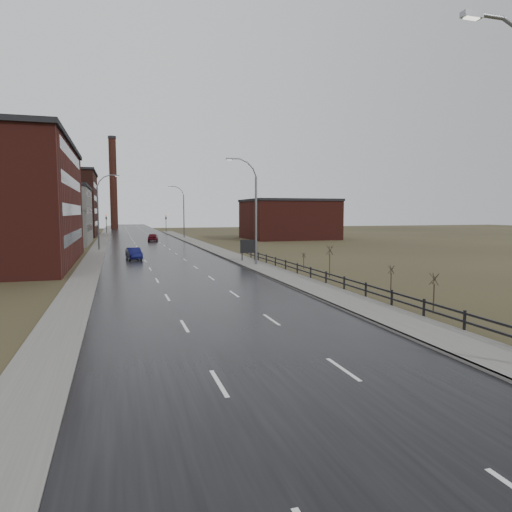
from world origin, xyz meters
TOP-DOWN VIEW (x-y plane):
  - ground at (0.00, 0.00)m, footprint 320.00×320.00m
  - road at (0.00, 60.00)m, footprint 14.00×300.00m
  - sidewalk_right at (8.60, 35.00)m, footprint 3.20×180.00m
  - curb_right at (7.08, 35.00)m, footprint 0.16×180.00m
  - sidewalk_left at (-8.20, 60.00)m, footprint 2.40×260.00m
  - warehouse_mid at (-17.99, 78.00)m, footprint 16.32×20.40m
  - warehouse_far at (-22.99, 108.00)m, footprint 26.52×24.48m
  - building_right at (30.30, 82.00)m, footprint 18.36×16.32m
  - smokestack at (-6.00, 150.00)m, footprint 2.70×2.70m
  - streetlight_right_mid at (8.50, 36.00)m, footprint 3.36×0.28m
  - streetlight_left at (-7.70, 62.00)m, footprint 3.36×0.28m
  - streetlight_right_far at (8.50, 90.00)m, footprint 3.36×0.28m
  - guardrail at (10.30, 18.31)m, footprint 0.10×53.05m
  - shrub_c at (11.78, 11.09)m, footprint 0.55×0.57m
  - shrub_d at (13.12, 17.36)m, footprint 0.48×0.50m
  - shrub_e at (12.61, 26.08)m, footprint 0.66×0.69m
  - shrub_f at (12.72, 32.20)m, footprint 0.40×0.42m
  - billboard at (9.10, 39.87)m, footprint 2.03×0.17m
  - traffic_light_left at (-8.00, 120.00)m, footprint 0.58×2.73m
  - traffic_light_right at (8.00, 120.00)m, footprint 0.58×2.73m
  - car_near at (-3.49, 46.25)m, footprint 1.96×4.43m
  - car_far at (1.39, 81.10)m, footprint 2.46×4.85m

SIDE VIEW (x-z plane):
  - ground at x=0.00m, z-range 0.00..0.00m
  - road at x=0.00m, z-range 0.00..0.06m
  - sidewalk_left at x=-8.20m, z-range 0.00..0.12m
  - sidewalk_right at x=8.60m, z-range 0.00..0.18m
  - curb_right at x=7.08m, z-range 0.00..0.18m
  - car_near at x=-3.49m, z-range 0.00..1.41m
  - guardrail at x=10.30m, z-range 0.16..1.26m
  - car_far at x=1.39m, z-range 0.00..1.58m
  - shrub_f at x=12.72m, z-range 0.05..1.69m
  - shrub_d at x=13.12m, z-range 0.06..2.05m
  - shrub_c at x=11.78m, z-range 0.07..2.37m
  - shrub_e at x=12.61m, z-range 0.09..2.89m
  - billboard at x=9.10m, z-range 0.44..3.01m
  - building_right at x=30.30m, z-range 0.01..8.51m
  - traffic_light_left at x=-8.00m, z-range 1.95..7.25m
  - traffic_light_right at x=8.00m, z-range 1.95..7.25m
  - warehouse_mid at x=-17.99m, z-range 0.01..10.51m
  - streetlight_right_mid at x=8.50m, z-range 0.16..11.51m
  - streetlight_left at x=-7.70m, z-range 0.16..11.51m
  - streetlight_right_far at x=8.50m, z-range 0.16..11.51m
  - warehouse_far at x=-22.99m, z-range 0.01..15.51m
  - smokestack at x=-6.00m, z-range 0.15..30.85m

